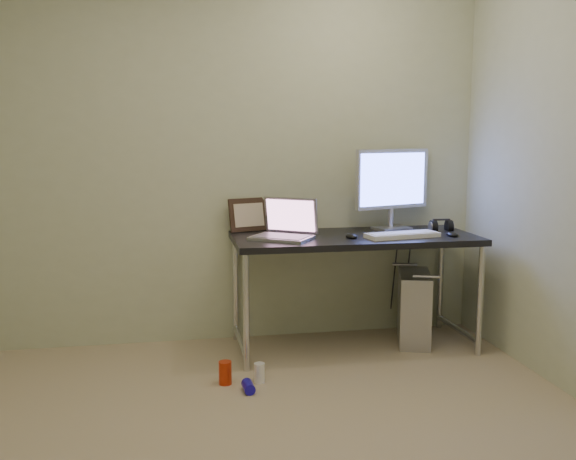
{
  "coord_description": "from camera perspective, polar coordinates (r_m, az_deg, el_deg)",
  "views": [
    {
      "loc": [
        -0.35,
        -2.53,
        1.4
      ],
      "look_at": [
        0.31,
        1.06,
        0.85
      ],
      "focal_mm": 40.0,
      "sensor_mm": 36.0,
      "label": 1
    }
  ],
  "objects": [
    {
      "name": "wall_back",
      "position": [
        4.3,
        -5.84,
        6.53
      ],
      "size": [
        3.5,
        0.02,
        2.5
      ],
      "primitive_type": "cube",
      "color": "beige",
      "rests_on": "ground"
    },
    {
      "name": "desk",
      "position": [
        4.18,
        5.88,
        -1.55
      ],
      "size": [
        1.56,
        0.68,
        0.75
      ],
      "color": "black",
      "rests_on": "ground"
    },
    {
      "name": "tower_computer",
      "position": [
        4.44,
        11.13,
        -6.76
      ],
      "size": [
        0.33,
        0.5,
        0.51
      ],
      "rotation": [
        0.0,
        0.0,
        -0.31
      ],
      "color": "#B3B3B7",
      "rests_on": "ground"
    },
    {
      "name": "cable_a",
      "position": [
        4.62,
        9.42,
        -4.05
      ],
      "size": [
        0.01,
        0.16,
        0.69
      ],
      "primitive_type": "cylinder",
      "rotation": [
        0.21,
        0.0,
        0.0
      ],
      "color": "black",
      "rests_on": "ground"
    },
    {
      "name": "cable_b",
      "position": [
        4.64,
        10.54,
        -4.28
      ],
      "size": [
        0.02,
        0.11,
        0.71
      ],
      "primitive_type": "cylinder",
      "rotation": [
        0.14,
        0.0,
        0.09
      ],
      "color": "black",
      "rests_on": "ground"
    },
    {
      "name": "can_red",
      "position": [
        3.72,
        -5.61,
        -12.52
      ],
      "size": [
        0.08,
        0.08,
        0.13
      ],
      "primitive_type": "cylinder",
      "rotation": [
        0.0,
        0.0,
        -0.13
      ],
      "color": "red",
      "rests_on": "ground"
    },
    {
      "name": "can_white",
      "position": [
        3.73,
        -2.55,
        -12.56
      ],
      "size": [
        0.06,
        0.06,
        0.11
      ],
      "primitive_type": "cylinder",
      "rotation": [
        0.0,
        0.0,
        0.02
      ],
      "color": "white",
      "rests_on": "ground"
    },
    {
      "name": "can_blue",
      "position": [
        3.62,
        -3.55,
        -13.73
      ],
      "size": [
        0.07,
        0.11,
        0.06
      ],
      "primitive_type": "cylinder",
      "rotation": [
        1.57,
        0.0,
        0.06
      ],
      "color": "#1A0FC1",
      "rests_on": "ground"
    },
    {
      "name": "laptop",
      "position": [
        4.02,
        -0.23,
        0.1
      ],
      "size": [
        0.46,
        0.45,
        0.25
      ],
      "rotation": [
        0.0,
        0.0,
        -0.6
      ],
      "color": "silver",
      "rests_on": "desk"
    },
    {
      "name": "monitor",
      "position": [
        4.41,
        9.25,
        4.17
      ],
      "size": [
        0.56,
        0.24,
        0.55
      ],
      "rotation": [
        0.0,
        0.0,
        0.32
      ],
      "color": "silver",
      "rests_on": "desk"
    },
    {
      "name": "keyboard",
      "position": [
        4.12,
        10.12,
        -0.45
      ],
      "size": [
        0.49,
        0.23,
        0.03
      ],
      "primitive_type": "cube",
      "rotation": [
        0.0,
        0.0,
        0.17
      ],
      "color": "white",
      "rests_on": "desk"
    },
    {
      "name": "mouse_right",
      "position": [
        4.23,
        14.41,
        -0.29
      ],
      "size": [
        0.07,
        0.11,
        0.04
      ],
      "primitive_type": "ellipsoid",
      "rotation": [
        0.0,
        0.0,
        -0.03
      ],
      "color": "black",
      "rests_on": "desk"
    },
    {
      "name": "mouse_left",
      "position": [
        4.05,
        5.66,
        -0.45
      ],
      "size": [
        0.07,
        0.11,
        0.04
      ],
      "primitive_type": "ellipsoid",
      "rotation": [
        0.0,
        0.0,
        0.05
      ],
      "color": "black",
      "rests_on": "desk"
    },
    {
      "name": "headphones",
      "position": [
        4.45,
        13.46,
        0.29
      ],
      "size": [
        0.15,
        0.09,
        0.1
      ],
      "rotation": [
        0.0,
        0.0,
        -0.06
      ],
      "color": "black",
      "rests_on": "desk"
    },
    {
      "name": "picture_frame",
      "position": [
        4.3,
        -3.5,
        1.37
      ],
      "size": [
        0.29,
        0.16,
        0.22
      ],
      "primitive_type": "cube",
      "rotation": [
        -0.21,
        0.0,
        0.31
      ],
      "color": "black",
      "rests_on": "desk"
    },
    {
      "name": "webcam",
      "position": [
        4.35,
        0.08,
        1.26
      ],
      "size": [
        0.05,
        0.04,
        0.13
      ],
      "rotation": [
        0.0,
        0.0,
        -0.31
      ],
      "color": "silver",
      "rests_on": "desk"
    }
  ]
}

